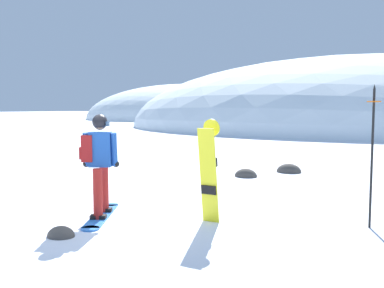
{
  "coord_description": "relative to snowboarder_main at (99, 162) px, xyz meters",
  "views": [
    {
      "loc": [
        4.58,
        -5.36,
        1.83
      ],
      "look_at": [
        -0.06,
        3.09,
        1.0
      ],
      "focal_mm": 39.98,
      "sensor_mm": 36.0,
      "label": 1
    }
  ],
  "objects": [
    {
      "name": "ground_plane",
      "position": [
        0.18,
        -0.08,
        -0.92
      ],
      "size": [
        300.0,
        300.0,
        0.0
      ],
      "primitive_type": "plane",
      "color": "white"
    },
    {
      "name": "ridge_peak_main",
      "position": [
        -1.47,
        37.86,
        -0.92
      ],
      "size": [
        43.1,
        38.79,
        12.99
      ],
      "color": "white",
      "rests_on": "ground"
    },
    {
      "name": "ridge_peak_far",
      "position": [
        -27.89,
        51.54,
        -0.92
      ],
      "size": [
        30.7,
        27.63,
        10.69
      ],
      "color": "white",
      "rests_on": "ground"
    },
    {
      "name": "snowboarder_main",
      "position": [
        0.0,
        0.0,
        0.0
      ],
      "size": [
        1.02,
        1.65,
        1.71
      ],
      "color": "blue",
      "rests_on": "ground"
    },
    {
      "name": "spare_snowboard",
      "position": [
        1.79,
        0.52,
        -0.08
      ],
      "size": [
        0.28,
        0.25,
        1.65
      ],
      "color": "yellow",
      "rests_on": "ground"
    },
    {
      "name": "piste_marker_near",
      "position": [
        4.06,
        1.46,
        0.31
      ],
      "size": [
        0.2,
        0.2,
        2.17
      ],
      "color": "black",
      "rests_on": "ground"
    },
    {
      "name": "rock_dark",
      "position": [
        1.41,
        6.36,
        -0.92
      ],
      "size": [
        0.7,
        0.59,
        0.49
      ],
      "color": "#4C4742",
      "rests_on": "ground"
    },
    {
      "name": "rock_mid",
      "position": [
        0.27,
        -1.13,
        -0.92
      ],
      "size": [
        0.42,
        0.35,
        0.29
      ],
      "color": "#4C4742",
      "rests_on": "ground"
    },
    {
      "name": "rock_small",
      "position": [
        0.62,
        5.06,
        -0.92
      ],
      "size": [
        0.61,
        0.52,
        0.43
      ],
      "color": "#4C4742",
      "rests_on": "ground"
    }
  ]
}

